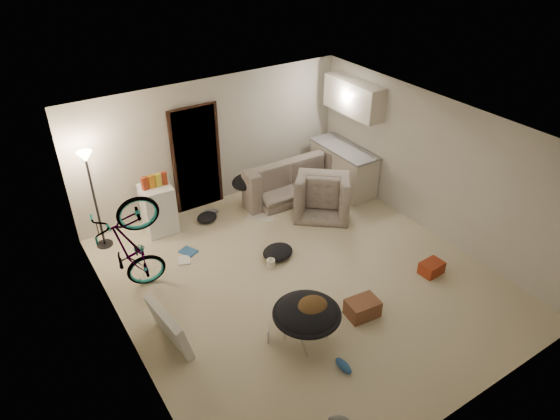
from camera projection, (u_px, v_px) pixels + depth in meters
floor at (302, 279)px, 8.03m from camera, size 5.50×6.00×0.02m
ceiling at (307, 134)px, 6.70m from camera, size 5.50×6.00×0.02m
wall_back at (213, 142)px, 9.51m from camera, size 5.50×0.02×2.50m
wall_front at (470, 342)px, 5.22m from camera, size 5.50×0.02×2.50m
wall_left at (120, 278)px, 6.10m from camera, size 0.02×6.00×2.50m
wall_right at (434, 167)px, 8.64m from camera, size 0.02×6.00×2.50m
doorway at (196, 159)px, 9.42m from camera, size 0.85×0.10×2.04m
door_trim at (197, 159)px, 9.40m from camera, size 0.97×0.04×2.10m
floor_lamp at (90, 180)px, 8.12m from camera, size 0.28×0.28×1.81m
kitchen_counter at (343, 169)px, 10.34m from camera, size 0.60×1.50×0.88m
counter_top at (345, 148)px, 10.10m from camera, size 0.64×1.54×0.04m
kitchen_uppers at (354, 97)px, 9.60m from camera, size 0.38×1.40×0.65m
sofa at (286, 180)px, 10.21m from camera, size 2.09×0.84×0.61m
armchair at (323, 194)px, 9.66m from camera, size 1.35×1.33×0.66m
bicycle at (135, 267)px, 7.53m from camera, size 1.86×1.02×1.02m
book_asset at (268, 344)px, 6.84m from camera, size 0.28×0.26×0.02m
mini_fridge at (158, 209)px, 8.97m from camera, size 0.56×0.56×0.91m
snack_box_0 at (145, 185)px, 8.60m from camera, size 0.11×0.09×0.30m
snack_box_1 at (152, 183)px, 8.65m from camera, size 0.11×0.09×0.30m
snack_box_2 at (158, 181)px, 8.71m from camera, size 0.11×0.08×0.30m
snack_box_3 at (165, 180)px, 8.76m from camera, size 0.12×0.10×0.30m
saucer_chair at (307, 318)px, 6.71m from camera, size 0.93×0.93×0.66m
hoodie at (311, 307)px, 6.61m from camera, size 0.52×0.45×0.22m
sofa_drape at (245, 182)px, 9.65m from camera, size 0.65×0.58×0.28m
tv_box at (169, 327)px, 6.71m from camera, size 0.33×0.93×0.61m
drink_case_a at (362, 308)px, 7.26m from camera, size 0.50×0.38×0.27m
drink_case_b at (432, 268)px, 8.09m from camera, size 0.38×0.29×0.21m
juicer at (271, 263)px, 8.24m from camera, size 0.15×0.15×0.21m
newspaper at (261, 215)px, 9.64m from camera, size 0.65×0.64×0.01m
book_blue at (188, 251)px, 8.62m from camera, size 0.31×0.34×0.03m
book_white at (184, 260)px, 8.42m from camera, size 0.27×0.31×0.02m
shoe_0 at (263, 195)px, 10.19m from camera, size 0.28×0.14×0.10m
shoe_1 at (211, 212)px, 9.65m from camera, size 0.31×0.20×0.11m
shoe_2 at (344, 366)px, 6.46m from camera, size 0.12×0.30×0.11m
shoe_3 at (339, 419)px, 5.80m from camera, size 0.26×0.24×0.09m
clothes_lump_a at (278, 252)px, 8.48m from camera, size 0.65×0.59×0.18m
clothes_lump_b at (207, 217)px, 9.45m from camera, size 0.54×0.53×0.12m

